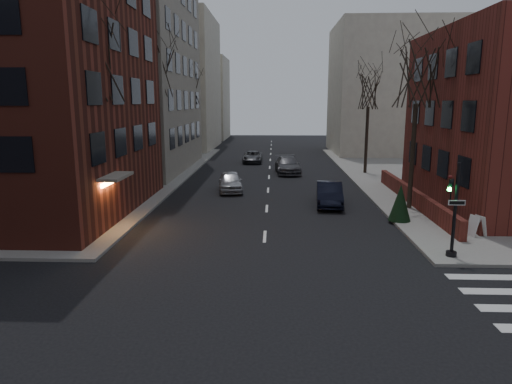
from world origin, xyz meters
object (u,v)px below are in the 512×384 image
tree_left_a (94,64)px  sandwich_board (477,226)px  tree_left_c (189,87)px  streetlamp_near (151,136)px  tree_right_a (418,76)px  car_lane_silver (230,181)px  tree_right_b (369,90)px  car_lane_far (253,157)px  parked_sedan (329,194)px  evergreen_shrub (400,203)px  streetlamp_far (198,122)px  car_lane_gray (288,165)px  traffic_signal (453,216)px  tree_left_b (155,71)px

tree_left_a → sandwich_board: tree_left_a is taller
tree_left_c → streetlamp_near: bearing=-88.1°
tree_right_a → car_lane_silver: 14.78m
tree_right_b → streetlamp_near: tree_right_b is taller
car_lane_far → parked_sedan: bearing=-74.0°
sandwich_board → evergreen_shrub: evergreen_shrub is taller
sandwich_board → evergreen_shrub: 4.10m
streetlamp_far → car_lane_gray: streetlamp_far is taller
streetlamp_far → evergreen_shrub: size_ratio=3.12×
car_lane_gray → car_lane_far: car_lane_gray is taller
parked_sedan → evergreen_shrub: size_ratio=2.26×
traffic_signal → tree_left_a: (-16.74, 5.01, 6.56)m
traffic_signal → tree_right_b: tree_right_b is taller
tree_left_b → tree_right_a: 19.35m
tree_left_c → tree_right_b: 19.34m
traffic_signal → tree_left_b: bearing=134.5°
tree_left_c → tree_right_b: tree_left_c is taller
traffic_signal → car_lane_far: (-9.85, 30.68, -1.29)m
streetlamp_near → parked_sedan: (12.20, -2.96, -3.49)m
traffic_signal → tree_right_a: size_ratio=0.41×
tree_left_b → evergreen_shrub: bearing=-34.6°
tree_right_a → sandwich_board: (1.55, -5.92, -7.37)m
sandwich_board → streetlamp_near: bearing=132.4°
parked_sedan → car_lane_silver: (-6.81, 4.49, -0.02)m
streetlamp_far → parked_sedan: bearing=-62.0°
car_lane_silver → tree_right_b: bearing=28.9°
car_lane_gray → tree_left_b: bearing=-153.2°
tree_left_b → car_lane_far: size_ratio=2.44×
parked_sedan → car_lane_gray: bearing=104.2°
tree_left_c → parked_sedan: bearing=-58.6°
streetlamp_near → evergreen_shrub: (15.56, -7.15, -3.08)m
evergreen_shrub → car_lane_far: bearing=110.5°
tree_left_c → car_lane_gray: (10.50, -7.72, -7.26)m
car_lane_silver → car_lane_far: 16.17m
parked_sedan → car_lane_far: bearing=110.3°
tree_left_a → sandwich_board: 20.77m
sandwich_board → streetlamp_far: bearing=102.3°
tree_right_a → parked_sedan: size_ratio=2.13×
streetlamp_near → car_lane_gray: (9.90, 10.28, -3.47)m
parked_sedan → car_lane_gray: (-2.30, 13.24, 0.02)m
streetlamp_far → car_lane_far: 7.62m
tree_left_a → tree_left_c: size_ratio=1.06×
tree_left_b → tree_right_b: size_ratio=1.18×
car_lane_silver → parked_sedan: bearing=-40.6°
traffic_signal → car_lane_far: traffic_signal is taller
car_lane_far → sandwich_board: 30.19m
tree_right_b → tree_right_a: bearing=-90.0°
traffic_signal → parked_sedan: bearing=111.4°
sandwich_board → parked_sedan: bearing=113.0°
evergreen_shrub → car_lane_gray: bearing=108.0°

